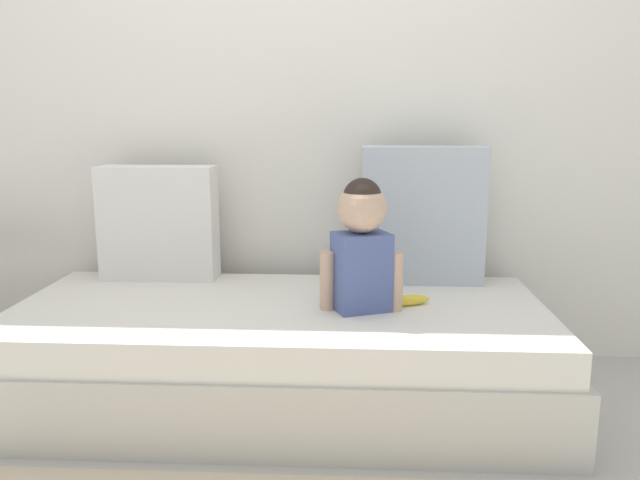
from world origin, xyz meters
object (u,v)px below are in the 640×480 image
object	(u,v)px
toddler	(362,241)
banana	(408,300)
throw_pillow_left	(159,223)
couch	(280,354)
throw_pillow_right	(422,215)

from	to	relation	value
toddler	banana	distance (m)	0.30
throw_pillow_left	banana	bearing A→B (deg)	-18.62
couch	throw_pillow_left	size ratio (longest dim) A/B	4.15
throw_pillow_left	banana	size ratio (longest dim) A/B	2.93
throw_pillow_left	couch	bearing A→B (deg)	-32.73
banana	throw_pillow_left	bearing A→B (deg)	161.38
throw_pillow_right	toddler	bearing A→B (deg)	-122.15
couch	throw_pillow_left	distance (m)	0.81
couch	throw_pillow_right	world-z (taller)	throw_pillow_right
throw_pillow_right	banana	world-z (taller)	throw_pillow_right
banana	toddler	bearing A→B (deg)	-161.79
throw_pillow_left	throw_pillow_right	world-z (taller)	throw_pillow_right
couch	throw_pillow_right	xyz separation A→B (m)	(0.57, 0.36, 0.49)
banana	couch	bearing A→B (deg)	-178.89
throw_pillow_right	toddler	distance (m)	0.49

